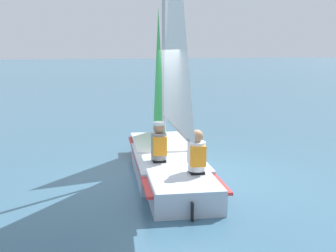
% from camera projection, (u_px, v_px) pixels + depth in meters
% --- Properties ---
extents(ground_plane, '(260.00, 260.00, 0.00)m').
position_uv_depth(ground_plane, '(168.00, 175.00, 8.51)').
color(ground_plane, '#38607A').
extents(sailboat_main, '(4.73, 2.63, 5.03)m').
position_uv_depth(sailboat_main, '(168.00, 138.00, 8.32)').
color(sailboat_main, '#B2BCCC').
rests_on(sailboat_main, ground_plane).
extents(sailor_helm, '(0.40, 0.38, 1.16)m').
position_uv_depth(sailor_helm, '(159.00, 150.00, 7.95)').
color(sailor_helm, black).
rests_on(sailor_helm, ground_plane).
extents(sailor_crew, '(0.40, 0.38, 1.16)m').
position_uv_depth(sailor_crew, '(197.00, 161.00, 7.19)').
color(sailor_crew, black).
rests_on(sailor_crew, ground_plane).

